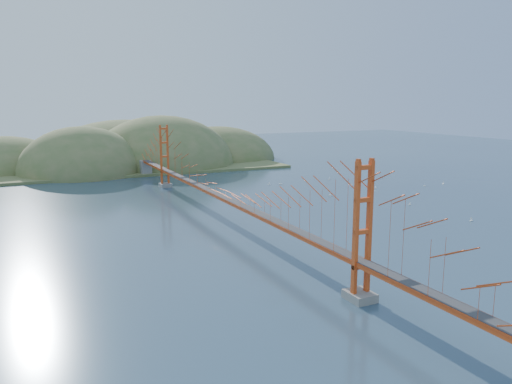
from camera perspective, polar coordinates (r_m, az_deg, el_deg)
name	(u,v)px	position (r m, az deg, el deg)	size (l,w,h in m)	color
ground	(224,221)	(67.87, -3.65, -3.35)	(320.00, 320.00, 0.00)	#2D455A
bridge	(223,170)	(66.72, -3.78, 2.54)	(2.20, 94.40, 12.00)	gray
far_headlands	(134,163)	(133.46, -13.73, 3.20)	(84.00, 58.00, 25.00)	olive
sailboat_1	(330,195)	(86.59, 8.48, -0.32)	(0.60, 0.61, 0.68)	white
sailboat_4	(351,185)	(97.46, 10.86, 0.80)	(0.62, 0.62, 0.64)	white
sailboat_7	(329,179)	(104.06, 8.38, 1.48)	(0.57, 0.57, 0.61)	white
sailboat_12	(269,184)	(96.76, 1.52, 0.92)	(0.55, 0.46, 0.64)	white
sailboat_3	(209,189)	(92.15, -5.37, 0.39)	(0.52, 0.42, 0.61)	white
sailboat_9	(443,183)	(104.53, 20.63, 0.96)	(0.57, 0.57, 0.64)	white
sailboat_17	(375,188)	(95.21, 13.48, 0.48)	(0.62, 0.57, 0.70)	white
sailboat_2	(410,204)	(81.72, 17.17, -1.33)	(0.52, 0.44, 0.60)	white
sailboat_11	(425,185)	(100.51, 18.71, 0.72)	(0.58, 0.58, 0.61)	white
sailboat_8	(359,175)	(111.30, 11.74, 1.96)	(0.59, 0.58, 0.67)	white
sailboat_16	(280,184)	(97.21, 2.81, 0.96)	(0.71, 0.71, 0.75)	white
sailboat_15	(337,170)	(117.43, 9.21, 2.48)	(0.65, 0.65, 0.70)	white
sailboat_13	(471,220)	(73.79, 23.37, -2.96)	(0.59, 0.52, 0.67)	white
sailboat_extra_0	(383,177)	(108.72, 14.28, 1.65)	(0.49, 0.47, 0.55)	white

